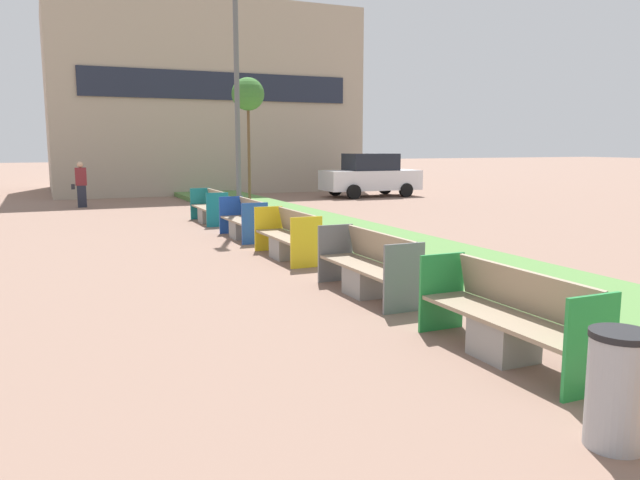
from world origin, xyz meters
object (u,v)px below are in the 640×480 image
bench_grey_frame (368,271)px  litter_bin (617,389)px  bench_teal_frame (210,210)px  bench_yellow_frame (288,240)px  bench_blue_frame (244,223)px  parked_car_distant (370,175)px  bench_green_frame (507,323)px  sapling_tree_far (248,96)px  pedestrian_walking (81,184)px  street_lamp_post (237,75)px

bench_grey_frame → litter_bin: 4.98m
bench_teal_frame → bench_yellow_frame: bearing=-90.0°
bench_blue_frame → litter_bin: bearing=-93.0°
parked_car_distant → bench_green_frame: bearing=-112.0°
sapling_tree_far → parked_car_distant: sapling_tree_far is taller
bench_yellow_frame → pedestrian_walking: 12.96m
street_lamp_post → pedestrian_walking: (-3.73, 7.19, -3.27)m
bench_yellow_frame → bench_blue_frame: (-0.00, 2.94, -0.00)m
parked_car_distant → bench_teal_frame: bearing=-141.6°
bench_green_frame → bench_yellow_frame: same height
bench_green_frame → bench_teal_frame: bearing=90.0°
pedestrian_walking → bench_grey_frame: bearing=-78.9°
bench_blue_frame → litter_bin: bench_blue_frame is taller
bench_grey_frame → street_lamp_post: 9.51m
sapling_tree_far → litter_bin: bearing=-99.0°
street_lamp_post → pedestrian_walking: bearing=117.4°
bench_teal_frame → parked_car_distant: parked_car_distant is taller
bench_green_frame → parked_car_distant: bearing=65.4°
bench_green_frame → sapling_tree_far: 16.56m
litter_bin → pedestrian_walking: (-2.54, 20.86, 0.38)m
bench_grey_frame → bench_teal_frame: same height
bench_yellow_frame → bench_blue_frame: 2.94m
bench_teal_frame → sapling_tree_far: sapling_tree_far is taller
bench_green_frame → litter_bin: size_ratio=2.59×
street_lamp_post → bench_yellow_frame: bearing=-96.5°
bench_teal_frame → bench_grey_frame: bearing=-90.0°
bench_grey_frame → bench_yellow_frame: same height
bench_yellow_frame → parked_car_distant: size_ratio=0.50×
litter_bin → street_lamp_post: (1.20, 13.67, 3.65)m
bench_blue_frame → sapling_tree_far: size_ratio=0.43×
bench_grey_frame → parked_car_distant: (8.66, 15.86, 0.54)m
bench_green_frame → bench_yellow_frame: size_ratio=1.08×
litter_bin → bench_teal_frame: bearing=87.7°
bench_teal_frame → bench_green_frame: bearing=-90.0°
bench_yellow_frame → sapling_tree_far: (2.26, 9.61, 3.54)m
pedestrian_walking → parked_car_distant: bearing=-0.3°
bench_grey_frame → pedestrian_walking: size_ratio=1.33×
parked_car_distant → sapling_tree_far: bearing=-153.0°
sapling_tree_far → pedestrian_walking: sapling_tree_far is taller
sapling_tree_far → bench_teal_frame: bearing=-124.1°
bench_yellow_frame → street_lamp_post: 6.57m
bench_yellow_frame → parked_car_distant: 15.22m
bench_blue_frame → bench_yellow_frame: bearing=-90.0°
bench_grey_frame → bench_blue_frame: bearing=90.0°
litter_bin → sapling_tree_far: 18.46m
street_lamp_post → sapling_tree_far: street_lamp_post is taller
parked_car_distant → bench_blue_frame: bearing=-129.5°
bench_yellow_frame → parked_car_distant: bearing=55.3°
parked_car_distant → bench_yellow_frame: bearing=-122.1°
bench_blue_frame → litter_bin: (-0.58, -11.23, 0.08)m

